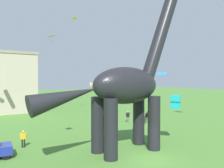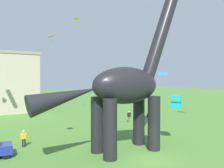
# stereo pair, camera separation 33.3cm
# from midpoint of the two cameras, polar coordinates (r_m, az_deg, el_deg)

# --- Properties ---
(ground_plane) EXTENTS (240.00, 240.00, 0.00)m
(ground_plane) POSITION_cam_midpoint_polar(r_m,az_deg,el_deg) (19.08, 9.08, -18.54)
(ground_plane) COLOR #4C7F33
(dinosaur_sculpture) EXTENTS (15.58, 3.30, 16.29)m
(dinosaur_sculpture) POSITION_cam_midpoint_polar(r_m,az_deg,el_deg) (19.97, 3.00, -0.38)
(dinosaur_sculpture) COLOR black
(dinosaur_sculpture) RESTS_ON ground_plane
(person_near_flyer) EXTENTS (0.63, 0.28, 1.70)m
(person_near_flyer) POSITION_cam_midpoint_polar(r_m,az_deg,el_deg) (33.75, 3.76, -7.99)
(person_near_flyer) COLOR #6B6056
(person_near_flyer) RESTS_ON ground_plane
(person_strolling_adult) EXTENTS (0.60, 0.27, 1.61)m
(person_strolling_adult) POSITION_cam_midpoint_polar(r_m,az_deg,el_deg) (33.85, 8.64, -8.06)
(person_strolling_adult) COLOR #6B6056
(person_strolling_adult) RESTS_ON ground_plane
(person_photographer) EXTENTS (0.60, 0.27, 1.61)m
(person_photographer) POSITION_cam_midpoint_polar(r_m,az_deg,el_deg) (23.32, -22.04, -12.44)
(person_photographer) COLOR black
(person_photographer) RESTS_ON ground_plane
(kite_high_right) EXTENTS (1.15, 0.97, 0.17)m
(kite_high_right) POSITION_cam_midpoint_polar(r_m,az_deg,el_deg) (41.19, -9.74, 16.16)
(kite_high_right) COLOR yellow
(kite_mid_right) EXTENTS (0.73, 0.97, 1.19)m
(kite_mid_right) POSITION_cam_midpoint_polar(r_m,az_deg,el_deg) (20.24, -15.44, 11.71)
(kite_mid_right) COLOR orange
(kite_mid_left) EXTENTS (1.30, 1.30, 1.32)m
(kite_mid_left) POSITION_cam_midpoint_polar(r_m,az_deg,el_deg) (23.48, 15.48, -4.39)
(kite_mid_left) COLOR #19B2B7
(kite_apex) EXTENTS (0.58, 0.58, 0.65)m
(kite_apex) POSITION_cam_midpoint_polar(r_m,az_deg,el_deg) (42.03, -5.44, -0.12)
(kite_apex) COLOR white
(kite_high_left) EXTENTS (1.75, 1.91, 2.08)m
(kite_high_left) POSITION_cam_midpoint_polar(r_m,az_deg,el_deg) (38.14, 12.20, 2.60)
(kite_high_left) COLOR #287AE5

